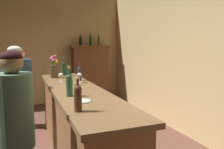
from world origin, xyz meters
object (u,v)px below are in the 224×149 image
object	(u,v)px
wine_bottle_pinot	(69,84)
display_bottle_center	(99,40)
patron_in_navy	(17,100)
wine_bottle_chardonnay	(64,68)
wine_glass_front	(79,75)
patron_in_grey	(21,85)
display_bottle_midleft	(91,40)
display_cabinet	(90,73)
wine_glass_mid	(61,75)
patron_near_entrance	(15,136)
wine_bottle_syrah	(79,73)
wine_bottle_riesling	(78,97)
cheese_plate	(83,101)
bar_counter	(77,124)
wine_bottle_rose	(69,77)
flower_arrangement	(54,69)
display_bottle_left	(81,40)

from	to	relation	value
wine_bottle_pinot	display_bottle_center	size ratio (longest dim) A/B	0.99
patron_in_navy	wine_bottle_chardonnay	bearing A→B (deg)	83.25
wine_bottle_chardonnay	wine_glass_front	distance (m)	0.91
wine_bottle_pinot	patron_in_grey	distance (m)	2.22
display_bottle_midleft	display_cabinet	bearing A→B (deg)	180.00
wine_glass_mid	patron_near_entrance	bearing A→B (deg)	-110.96
wine_bottle_chardonnay	wine_bottle_syrah	bearing A→B (deg)	-79.37
wine_bottle_riesling	patron_in_navy	xyz separation A→B (m)	(-0.52, 1.34, -0.29)
wine_bottle_pinot	patron_in_grey	size ratio (longest dim) A/B	0.22
cheese_plate	patron_in_navy	xyz separation A→B (m)	(-0.64, 1.02, -0.17)
bar_counter	patron_in_grey	bearing A→B (deg)	112.62
wine_bottle_syrah	display_bottle_midleft	size ratio (longest dim) A/B	0.83
bar_counter	wine_bottle_rose	distance (m)	0.68
wine_bottle_riesling	display_bottle_center	world-z (taller)	display_bottle_center
wine_glass_mid	wine_bottle_riesling	bearing A→B (deg)	-94.10
display_bottle_center	patron_near_entrance	xyz separation A→B (m)	(-2.08, -4.16, -0.86)
bar_counter	display_bottle_midleft	bearing A→B (deg)	70.34
display_cabinet	wine_glass_front	world-z (taller)	display_cabinet
wine_bottle_chardonnay	patron_near_entrance	bearing A→B (deg)	-108.72
bar_counter	display_bottle_midleft	distance (m)	3.53
patron_in_grey	display_bottle_center	bearing A→B (deg)	116.40
wine_glass_mid	display_bottle_midleft	bearing A→B (deg)	64.20
wine_bottle_rose	patron_in_grey	world-z (taller)	patron_in_grey
flower_arrangement	patron_near_entrance	world-z (taller)	patron_near_entrance
wine_glass_front	flower_arrangement	size ratio (longest dim) A/B	0.37
wine_bottle_pinot	display_bottle_left	distance (m)	3.75
patron_near_entrance	display_bottle_center	bearing A→B (deg)	2.65
wine_bottle_pinot	display_bottle_left	size ratio (longest dim) A/B	1.13
wine_bottle_rose	display_bottle_midleft	xyz separation A→B (m)	(1.16, 2.86, 0.59)
wine_bottle_rose	display_bottle_left	xyz separation A→B (m)	(0.88, 2.86, 0.57)
bar_counter	wine_bottle_riesling	bearing A→B (deg)	-101.43
wine_bottle_chardonnay	wine_glass_mid	bearing A→B (deg)	-103.20
display_bottle_left	display_bottle_midleft	size ratio (longest dim) A/B	0.88
bar_counter	flower_arrangement	distance (m)	1.28
wine_bottle_rose	display_cabinet	bearing A→B (deg)	68.28
display_cabinet	wine_glass_front	distance (m)	2.87
display_cabinet	flower_arrangement	world-z (taller)	display_cabinet
display_bottle_left	display_bottle_midleft	xyz separation A→B (m)	(0.28, 0.00, 0.02)
wine_bottle_syrah	patron_near_entrance	size ratio (longest dim) A/B	0.18
bar_counter	cheese_plate	bearing A→B (deg)	-97.28
wine_bottle_chardonnay	wine_glass_front	world-z (taller)	wine_bottle_chardonnay
bar_counter	wine_bottle_syrah	bearing A→B (deg)	72.26
flower_arrangement	cheese_plate	xyz separation A→B (m)	(0.04, -1.84, -0.16)
wine_bottle_pinot	wine_glass_mid	xyz separation A→B (m)	(0.08, 1.07, -0.04)
bar_counter	display_bottle_center	xyz separation A→B (m)	(1.35, 3.12, 1.21)
display_bottle_midleft	patron_in_navy	size ratio (longest dim) A/B	0.21
wine_bottle_riesling	wine_bottle_rose	distance (m)	1.34
wine_bottle_syrah	display_bottle_center	xyz separation A→B (m)	(1.15, 2.49, 0.58)
patron_near_entrance	patron_in_grey	size ratio (longest dim) A/B	1.02
display_bottle_center	patron_in_grey	distance (m)	2.66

